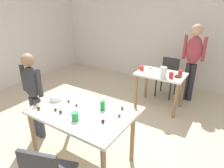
% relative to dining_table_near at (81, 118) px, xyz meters
% --- Properties ---
extents(ground_plane, '(6.40, 6.40, 0.00)m').
position_rel_dining_table_near_xyz_m(ground_plane, '(-0.07, 0.21, -0.66)').
color(ground_plane, beige).
extents(wall_back, '(6.40, 0.10, 2.60)m').
position_rel_dining_table_near_xyz_m(wall_back, '(-0.07, 3.41, 0.64)').
color(wall_back, silver).
rests_on(wall_back, ground_plane).
extents(dining_table_near, '(1.30, 0.79, 0.75)m').
position_rel_dining_table_near_xyz_m(dining_table_near, '(0.00, 0.00, 0.00)').
color(dining_table_near, silver).
rests_on(dining_table_near, ground_plane).
extents(dining_table_far, '(0.92, 0.63, 0.75)m').
position_rel_dining_table_near_xyz_m(dining_table_far, '(0.37, 1.98, -0.04)').
color(dining_table_far, silver).
rests_on(dining_table_far, ground_plane).
extents(chair_far_table, '(0.42, 0.42, 0.87)m').
position_rel_dining_table_near_xyz_m(chair_far_table, '(0.32, 2.65, -0.16)').
color(chair_far_table, '#2D2D33').
rests_on(chair_far_table, ground_plane).
extents(person_girl_near, '(0.45, 0.21, 1.39)m').
position_rel_dining_table_near_xyz_m(person_girl_near, '(-0.93, -0.00, 0.16)').
color(person_girl_near, '#383D4C').
rests_on(person_girl_near, ground_plane).
extents(person_adult_far, '(0.45, 0.23, 1.65)m').
position_rel_dining_table_near_xyz_m(person_adult_far, '(0.79, 2.64, 0.35)').
color(person_adult_far, '#28282D').
rests_on(person_adult_far, ground_plane).
extents(mixing_bowl, '(0.18, 0.18, 0.08)m').
position_rel_dining_table_near_xyz_m(mixing_bowl, '(-0.52, 0.07, 0.13)').
color(mixing_bowl, white).
rests_on(mixing_bowl, dining_table_near).
extents(soda_can, '(0.07, 0.07, 0.12)m').
position_rel_dining_table_near_xyz_m(soda_can, '(0.21, 0.20, 0.16)').
color(soda_can, '#198438').
rests_on(soda_can, dining_table_near).
extents(fork_near, '(0.17, 0.02, 0.01)m').
position_rel_dining_table_near_xyz_m(fork_near, '(0.30, -0.14, 0.10)').
color(fork_near, silver).
rests_on(fork_near, dining_table_near).
extents(cup_near_0, '(0.09, 0.09, 0.10)m').
position_rel_dining_table_near_xyz_m(cup_near_0, '(0.08, -0.18, 0.15)').
color(cup_near_0, green).
rests_on(cup_near_0, dining_table_near).
extents(cake_ball_0, '(0.04, 0.04, 0.04)m').
position_rel_dining_table_near_xyz_m(cake_ball_0, '(0.39, -0.05, 0.12)').
color(cake_ball_0, '#3D2319').
rests_on(cake_ball_0, dining_table_near).
extents(cake_ball_1, '(0.04, 0.04, 0.04)m').
position_rel_dining_table_near_xyz_m(cake_ball_1, '(-0.31, 0.10, 0.11)').
color(cake_ball_1, brown).
rests_on(cake_ball_1, dining_table_near).
extents(cake_ball_2, '(0.04, 0.04, 0.04)m').
position_rel_dining_table_near_xyz_m(cake_ball_2, '(0.48, 0.16, 0.11)').
color(cake_ball_2, brown).
rests_on(cake_ball_2, dining_table_near).
extents(cake_ball_3, '(0.05, 0.05, 0.05)m').
position_rel_dining_table_near_xyz_m(cake_ball_3, '(-0.49, -0.26, 0.12)').
color(cake_ball_3, brown).
rests_on(cake_ball_3, dining_table_near).
extents(cake_ball_4, '(0.04, 0.04, 0.04)m').
position_rel_dining_table_near_xyz_m(cake_ball_4, '(-0.63, -0.21, 0.11)').
color(cake_ball_4, brown).
rests_on(cake_ball_4, dining_table_near).
extents(cake_ball_5, '(0.04, 0.04, 0.04)m').
position_rel_dining_table_near_xyz_m(cake_ball_5, '(-0.28, -0.16, 0.11)').
color(cake_ball_5, '#3D2319').
rests_on(cake_ball_5, dining_table_near).
extents(cake_ball_6, '(0.05, 0.05, 0.05)m').
position_rel_dining_table_near_xyz_m(cake_ball_6, '(-0.18, -0.16, 0.12)').
color(cake_ball_6, brown).
rests_on(cake_ball_6, dining_table_near).
extents(cake_ball_7, '(0.04, 0.04, 0.04)m').
position_rel_dining_table_near_xyz_m(cake_ball_7, '(0.42, 0.33, 0.12)').
color(cake_ball_7, brown).
rests_on(cake_ball_7, dining_table_near).
extents(cake_ball_8, '(0.04, 0.04, 0.04)m').
position_rel_dining_table_near_xyz_m(cake_ball_8, '(-0.14, 0.08, 0.11)').
color(cake_ball_8, brown).
rests_on(cake_ball_8, dining_table_near).
extents(pitcher_far, '(0.12, 0.12, 0.20)m').
position_rel_dining_table_near_xyz_m(pitcher_far, '(0.47, 1.76, 0.19)').
color(pitcher_far, white).
rests_on(pitcher_far, dining_table_far).
extents(cup_far_0, '(0.09, 0.09, 0.09)m').
position_rel_dining_table_near_xyz_m(cup_far_0, '(-0.03, 1.92, 0.14)').
color(cup_far_0, red).
rests_on(cup_far_0, dining_table_far).
extents(cup_far_1, '(0.08, 0.08, 0.11)m').
position_rel_dining_table_near_xyz_m(cup_far_1, '(0.61, 1.81, 0.15)').
color(cup_far_1, red).
rests_on(cup_far_1, dining_table_far).
extents(cup_far_2, '(0.07, 0.07, 0.11)m').
position_rel_dining_table_near_xyz_m(cup_far_2, '(0.72, 2.02, 0.15)').
color(cup_far_2, red).
rests_on(cup_far_2, dining_table_far).
extents(donut_far_0, '(0.10, 0.10, 0.03)m').
position_rel_dining_table_near_xyz_m(donut_far_0, '(0.05, 2.17, 0.11)').
color(donut_far_0, white).
rests_on(donut_far_0, dining_table_far).
extents(donut_far_1, '(0.13, 0.13, 0.04)m').
position_rel_dining_table_near_xyz_m(donut_far_1, '(0.70, 1.92, 0.11)').
color(donut_far_1, brown).
rests_on(donut_far_1, dining_table_far).
extents(donut_far_2, '(0.10, 0.10, 0.03)m').
position_rel_dining_table_near_xyz_m(donut_far_2, '(0.31, 2.24, 0.11)').
color(donut_far_2, gold).
rests_on(donut_far_2, dining_table_far).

